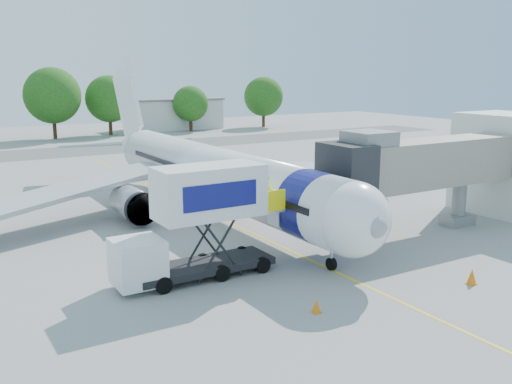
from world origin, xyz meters
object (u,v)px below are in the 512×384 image
aircraft (210,173)px  catering_hiloader (197,223)px  ground_tug (428,328)px  jet_bridge (412,166)px

aircraft → catering_hiloader: size_ratio=4.44×
catering_hiloader → ground_tug: 11.79m
aircraft → ground_tug: 22.27m
aircraft → jet_bridge: 13.77m
catering_hiloader → ground_tug: bearing=-69.9°
ground_tug → jet_bridge: bearing=65.3°
aircraft → catering_hiloader: aircraft is taller
aircraft → jet_bridge: bearing=-54.3°
jet_bridge → ground_tug: size_ratio=3.32×
jet_bridge → ground_tug: bearing=-133.2°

